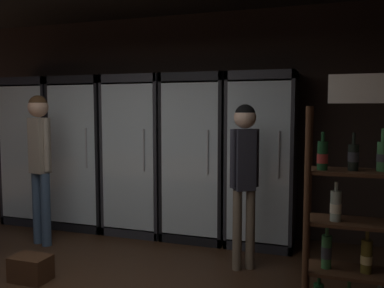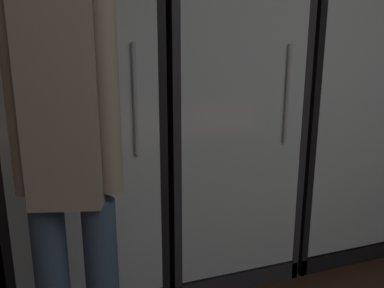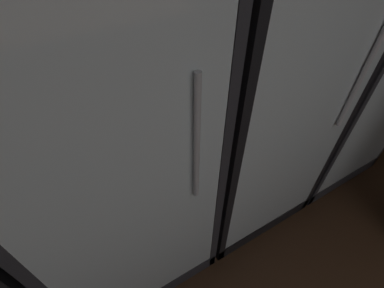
# 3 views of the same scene
# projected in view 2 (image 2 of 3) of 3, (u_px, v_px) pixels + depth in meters

# --- Properties ---
(wall_back) EXTENTS (6.00, 0.06, 2.80)m
(wall_back) POSITION_uv_depth(u_px,v_px,m) (250.00, 41.00, 2.49)
(wall_back) COLOR black
(wall_back) RESTS_ON ground
(cooler_left) EXTENTS (0.76, 0.65, 2.01)m
(cooler_left) POSITION_uv_depth(u_px,v_px,m) (80.00, 117.00, 1.93)
(cooler_left) COLOR black
(cooler_left) RESTS_ON ground
(cooler_center) EXTENTS (0.76, 0.65, 2.01)m
(cooler_center) POSITION_uv_depth(u_px,v_px,m) (218.00, 109.00, 2.18)
(cooler_center) COLOR #2B2B30
(cooler_center) RESTS_ON ground
(cooler_right) EXTENTS (0.76, 0.65, 2.01)m
(cooler_right) POSITION_uv_depth(u_px,v_px,m) (327.00, 105.00, 2.43)
(cooler_right) COLOR black
(cooler_right) RESTS_ON ground
(shopper_near) EXTENTS (0.32, 0.23, 1.75)m
(shopper_near) POSITION_uv_depth(u_px,v_px,m) (65.00, 122.00, 1.08)
(shopper_near) COLOR #384C66
(shopper_near) RESTS_ON ground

